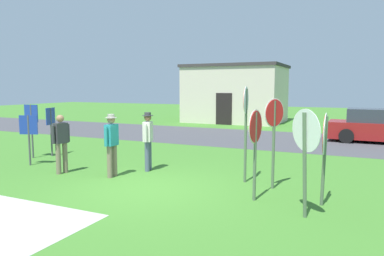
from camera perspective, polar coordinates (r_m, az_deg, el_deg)
ground_plane at (r=8.94m, az=-7.51°, el=-9.56°), size 80.00×80.00×0.00m
street_asphalt at (r=17.75m, az=9.54°, el=-1.59°), size 60.00×6.40×0.01m
building_background at (r=26.16m, az=6.98°, el=5.47°), size 6.80×5.16×4.06m
parked_car_on_street at (r=18.16m, az=27.53°, el=0.13°), size 4.33×2.07×1.51m
stop_sign_tallest at (r=9.29m, az=8.55°, el=1.60°), size 0.11×0.70×2.49m
stop_sign_rear_right at (r=7.86m, az=20.35°, el=-2.25°), size 0.10×0.87×1.95m
stop_sign_low_front at (r=7.82m, az=10.05°, el=-1.75°), size 0.10×0.74×2.00m
stop_sign_leaning_left at (r=8.83m, az=12.92°, el=0.01°), size 0.33×0.63×2.21m
stop_sign_rear_left at (r=6.98m, az=17.62°, el=-2.42°), size 0.61×0.61×2.07m
person_in_dark_shirt at (r=10.06m, az=-12.67°, el=-2.13°), size 0.31×0.57×1.74m
person_with_sunhat at (r=10.65m, az=-7.02°, el=-1.55°), size 0.31×0.55×1.74m
person_near_signs at (r=10.89m, az=-20.12°, el=-1.90°), size 0.29×0.56×1.69m
info_panel_leftmost at (r=13.63m, az=-24.18°, el=0.98°), size 0.60×0.06×1.87m
info_panel_middle at (r=12.40m, az=-24.55°, el=-0.45°), size 0.57×0.22×1.59m
info_panel_rightmost at (r=13.78m, az=-21.55°, el=0.77°), size 0.21×0.58×1.74m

